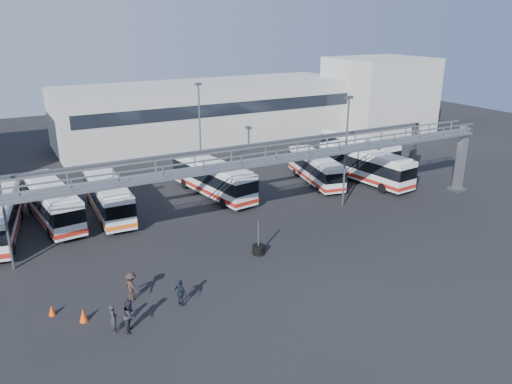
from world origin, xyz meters
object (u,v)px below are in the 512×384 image
bus_5 (213,177)px  pedestrian_d (181,293)px  bus_3 (108,195)px  light_pole_left (0,192)px  bus_2 (51,202)px  pedestrian_c (131,286)px  light_pole_back (200,125)px  bus_9 (358,149)px  cone_left (83,315)px  pedestrian_a (113,319)px  bus_7 (316,168)px  tire_stack (259,249)px  bus_8 (365,164)px  light_pole_mid (346,146)px  pedestrian_b (130,315)px  cone_right (52,310)px

bus_5 → pedestrian_d: bearing=-128.2°
bus_3 → light_pole_left: bearing=-137.2°
bus_2 → pedestrian_c: 15.94m
pedestrian_d → light_pole_back: bearing=-45.2°
bus_9 → cone_left: bus_9 is taller
pedestrian_a → pedestrian_d: (4.24, 0.84, 0.01)m
pedestrian_c → bus_7: bearing=-82.5°
pedestrian_c → bus_3: bearing=-31.0°
bus_9 → tire_stack: bus_9 is taller
bus_8 → cone_left: 33.89m
bus_3 → pedestrian_c: (-2.05, -15.20, -0.90)m
pedestrian_a → cone_left: bearing=39.9°
bus_2 → pedestrian_a: bearing=-94.3°
light_pole_left → bus_8: bearing=6.2°
light_pole_left → light_pole_back: 24.41m
light_pole_mid → pedestrian_d: light_pole_mid is taller
bus_5 → pedestrian_b: bearing=-134.3°
pedestrian_b → pedestrian_a: bearing=105.3°
bus_3 → bus_8: bus_8 is taller
pedestrian_c → bus_8: bearing=-90.7°
light_pole_back → bus_9: light_pole_back is taller
light_pole_back → pedestrian_c: 26.42m
light_pole_mid → cone_right: size_ratio=15.47×
light_pole_back → pedestrian_d: (-11.34, -24.07, -4.85)m
light_pole_mid → light_pole_back: (-8.00, 15.00, 0.00)m
pedestrian_d → pedestrian_a: bearing=81.2°
light_pole_back → bus_2: bearing=-158.9°
light_pole_back → bus_5: light_pole_back is taller
light_pole_left → bus_9: size_ratio=0.90×
bus_5 → cone_left: bus_5 is taller
bus_2 → cone_right: size_ratio=17.15×
light_pole_mid → bus_2: 26.12m
bus_9 → pedestrian_c: 36.67m
bus_3 → bus_9: 30.22m
bus_5 → bus_9: size_ratio=1.02×
light_pole_left → light_pole_back: same height
light_pole_mid → cone_right: (-26.43, -6.45, -5.40)m
bus_2 → pedestrian_b: bearing=-91.8°
cone_right → light_pole_left: bearing=101.9°
bus_2 → pedestrian_a: (0.74, -18.61, -1.00)m
bus_2 → pedestrian_a: bus_2 is taller
bus_3 → bus_8: bearing=-5.6°
pedestrian_a → cone_left: pedestrian_a is taller
pedestrian_b → tire_stack: (10.91, 5.02, -0.52)m
light_pole_mid → bus_3: bearing=157.5°
bus_2 → bus_7: (26.05, -1.72, -0.19)m
light_pole_left → light_pole_mid: same height
pedestrian_d → tire_stack: bearing=-82.5°
light_pole_mid → cone_left: size_ratio=12.78×
bus_8 → light_pole_back: bearing=137.9°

